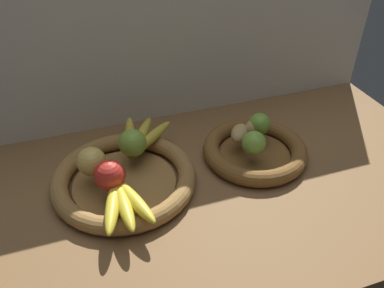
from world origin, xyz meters
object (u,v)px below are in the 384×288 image
(apple_golden_left, at_px, (91,161))
(banana_bunch_front, at_px, (123,203))
(potato_back, at_px, (255,126))
(potato_oblong, at_px, (239,133))
(apple_red_front, at_px, (110,175))
(banana_bunch_back, at_px, (141,137))
(fruit_bowl_right, at_px, (254,150))
(lime_far, at_px, (260,124))
(apple_green_back, at_px, (133,143))
(fruit_bowl_left, at_px, (124,178))
(lime_near, at_px, (254,143))

(apple_golden_left, xyz_separation_m, banana_bunch_front, (0.05, -0.14, -0.02))
(potato_back, distance_m, potato_oblong, 0.06)
(apple_red_front, distance_m, banana_bunch_back, 0.20)
(banana_bunch_back, xyz_separation_m, potato_oblong, (0.26, -0.08, 0.01))
(banana_bunch_front, height_order, potato_oblong, potato_oblong)
(fruit_bowl_right, distance_m, apple_golden_left, 0.45)
(apple_golden_left, height_order, potato_back, apple_golden_left)
(fruit_bowl_right, relative_size, lime_far, 4.66)
(apple_golden_left, xyz_separation_m, apple_green_back, (0.11, 0.04, 0.00))
(fruit_bowl_left, relative_size, apple_red_front, 4.89)
(potato_back, bearing_deg, fruit_bowl_right, -114.44)
(lime_far, bearing_deg, fruit_bowl_right, -127.87)
(fruit_bowl_right, xyz_separation_m, potato_oblong, (-0.04, 0.03, 0.05))
(fruit_bowl_right, xyz_separation_m, apple_red_front, (-0.41, -0.05, 0.06))
(potato_oblong, height_order, lime_far, lime_far)
(fruit_bowl_right, relative_size, banana_bunch_front, 1.58)
(apple_red_front, distance_m, apple_golden_left, 0.07)
(potato_back, bearing_deg, potato_oblong, -164.05)
(banana_bunch_front, distance_m, lime_near, 0.38)
(fruit_bowl_left, bearing_deg, banana_bunch_back, 56.81)
(apple_green_back, height_order, lime_far, apple_green_back)
(fruit_bowl_right, distance_m, apple_green_back, 0.34)
(fruit_bowl_left, xyz_separation_m, fruit_bowl_right, (0.37, 0.00, 0.00))
(apple_golden_left, height_order, lime_near, apple_golden_left)
(potato_back, xyz_separation_m, potato_oblong, (-0.06, -0.02, -0.00))
(lime_near, height_order, lime_far, lime_near)
(banana_bunch_front, xyz_separation_m, lime_near, (0.37, 0.09, 0.02))
(apple_green_back, xyz_separation_m, potato_back, (0.35, -0.01, -0.01))
(fruit_bowl_left, relative_size, fruit_bowl_right, 1.27)
(banana_bunch_back, height_order, potato_back, potato_back)
(fruit_bowl_right, relative_size, apple_golden_left, 3.99)
(apple_green_back, distance_m, lime_far, 0.36)
(apple_golden_left, xyz_separation_m, potato_back, (0.46, 0.03, -0.01))
(apple_red_front, height_order, lime_near, apple_red_front)
(lime_far, bearing_deg, banana_bunch_back, 167.44)
(fruit_bowl_left, height_order, potato_oblong, potato_oblong)
(potato_oblong, height_order, lime_near, lime_near)
(fruit_bowl_left, relative_size, apple_green_back, 4.96)
(banana_bunch_front, bearing_deg, potato_back, 22.65)
(fruit_bowl_left, bearing_deg, potato_oblong, 4.80)
(fruit_bowl_right, height_order, banana_bunch_back, banana_bunch_back)
(fruit_bowl_right, relative_size, potato_oblong, 3.88)
(fruit_bowl_left, bearing_deg, banana_bunch_front, -99.78)
(banana_bunch_front, distance_m, lime_far, 0.45)
(apple_golden_left, height_order, lime_far, apple_golden_left)
(apple_golden_left, xyz_separation_m, lime_near, (0.41, -0.06, -0.00))
(lime_far, bearing_deg, potato_oblong, -170.75)
(apple_golden_left, relative_size, potato_oblong, 0.97)
(apple_red_front, bearing_deg, fruit_bowl_left, 53.57)
(apple_green_back, xyz_separation_m, lime_far, (0.36, -0.02, -0.01))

